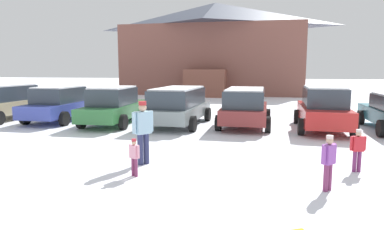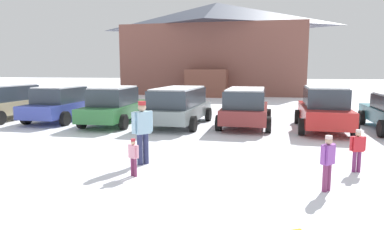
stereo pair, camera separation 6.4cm
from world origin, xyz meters
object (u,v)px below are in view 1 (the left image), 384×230
at_px(parked_green_coupe, 114,105).
at_px(parked_maroon_van, 245,106).
at_px(parked_blue_hatchback, 61,103).
at_px(skier_adult_in_blue_parka, 143,129).
at_px(ski_lodge, 215,48).
at_px(skier_child_in_pink_snowsuit, 134,155).
at_px(skier_child_in_purple_jacket, 329,160).
at_px(parked_grey_wagon, 178,105).
at_px(parked_red_sedan, 323,109).
at_px(parked_beige_suv, 2,101).
at_px(skier_child_in_red_jacket, 358,148).

xyz_separation_m(parked_green_coupe, parked_maroon_van, (5.83, 0.40, 0.05)).
xyz_separation_m(parked_blue_hatchback, skier_adult_in_blue_parka, (6.30, -6.50, 0.11)).
xyz_separation_m(ski_lodge, skier_child_in_pink_snowsuit, (1.50, -28.12, -4.08)).
relative_size(parked_maroon_van, skier_child_in_purple_jacket, 3.73).
bearing_deg(ski_lodge, parked_grey_wagon, -87.54).
bearing_deg(ski_lodge, parked_red_sedan, -71.61).
bearing_deg(skier_child_in_pink_snowsuit, parked_grey_wagon, 94.78).
xyz_separation_m(parked_green_coupe, parked_grey_wagon, (2.92, 0.19, 0.06)).
distance_m(parked_maroon_van, skier_adult_in_blue_parka, 6.92).
relative_size(parked_grey_wagon, skier_child_in_purple_jacket, 4.16).
bearing_deg(parked_green_coupe, parked_beige_suv, 179.30).
bearing_deg(parked_green_coupe, parked_red_sedan, 0.61).
distance_m(parked_grey_wagon, skier_child_in_red_jacket, 8.32).
xyz_separation_m(parked_maroon_van, skier_child_in_pink_snowsuit, (-2.30, -7.49, -0.39)).
bearing_deg(skier_adult_in_blue_parka, ski_lodge, 92.92).
bearing_deg(parked_green_coupe, skier_child_in_red_jacket, -33.38).
bearing_deg(skier_child_in_purple_jacket, parked_blue_hatchback, 144.23).
distance_m(parked_green_coupe, skier_adult_in_blue_parka, 6.97).
distance_m(parked_maroon_van, skier_child_in_red_jacket, 6.81).
bearing_deg(skier_adult_in_blue_parka, skier_child_in_red_jacket, 3.52).
height_order(parked_red_sedan, skier_child_in_purple_jacket, parked_red_sedan).
bearing_deg(skier_child_in_purple_jacket, parked_beige_suv, 151.66).
bearing_deg(skier_adult_in_blue_parka, parked_beige_suv, 146.35).
xyz_separation_m(parked_blue_hatchback, skier_child_in_red_jacket, (11.63, -6.17, -0.24)).
bearing_deg(parked_grey_wagon, parked_maroon_van, 4.12).
xyz_separation_m(parked_beige_suv, parked_grey_wagon, (8.76, 0.12, -0.01)).
xyz_separation_m(ski_lodge, parked_blue_hatchback, (-4.92, -20.61, -3.75)).
distance_m(parked_grey_wagon, parked_maroon_van, 2.92).
bearing_deg(skier_adult_in_blue_parka, parked_maroon_van, 69.50).
relative_size(parked_beige_suv, parked_red_sedan, 0.98).
height_order(parked_blue_hatchback, parked_red_sedan, parked_red_sedan).
distance_m(parked_beige_suv, skier_child_in_red_jacket, 15.70).
bearing_deg(parked_grey_wagon, parked_blue_hatchback, 177.80).
relative_size(parked_red_sedan, skier_child_in_pink_snowsuit, 5.17).
bearing_deg(parked_red_sedan, skier_child_in_pink_snowsuit, -127.19).
height_order(parked_beige_suv, skier_child_in_purple_jacket, parked_beige_suv).
bearing_deg(parked_grey_wagon, skier_adult_in_blue_parka, -85.56).
bearing_deg(ski_lodge, skier_adult_in_blue_parka, -87.08).
bearing_deg(parked_grey_wagon, skier_child_in_pink_snowsuit, -85.22).
distance_m(parked_blue_hatchback, parked_grey_wagon, 5.82).
height_order(ski_lodge, skier_child_in_pink_snowsuit, ski_lodge).
bearing_deg(parked_beige_suv, skier_adult_in_blue_parka, -33.65).
xyz_separation_m(parked_blue_hatchback, parked_green_coupe, (2.90, -0.42, 0.01)).
bearing_deg(parked_green_coupe, ski_lodge, 84.50).
distance_m(skier_child_in_pink_snowsuit, skier_adult_in_blue_parka, 1.11).
distance_m(ski_lodge, skier_adult_in_blue_parka, 27.38).
bearing_deg(ski_lodge, skier_child_in_pink_snowsuit, -86.94).
bearing_deg(parked_beige_suv, skier_child_in_pink_snowsuit, -37.41).
relative_size(parked_grey_wagon, parked_maroon_van, 1.12).
bearing_deg(parked_red_sedan, parked_maroon_van, 174.47).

